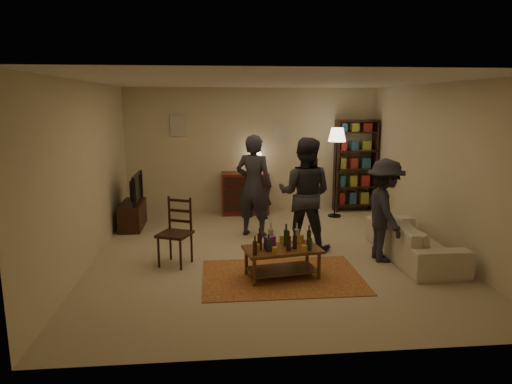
{
  "coord_description": "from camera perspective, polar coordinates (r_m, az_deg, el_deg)",
  "views": [
    {
      "loc": [
        -0.89,
        -6.95,
        2.41
      ],
      "look_at": [
        -0.21,
        0.1,
        1.0
      ],
      "focal_mm": 32.0,
      "sensor_mm": 36.0,
      "label": 1
    }
  ],
  "objects": [
    {
      "name": "room_shell",
      "position": [
        9.95,
        -4.13,
        7.81
      ],
      "size": [
        6.0,
        6.0,
        6.0
      ],
      "color": "beige",
      "rests_on": "ground"
    },
    {
      "name": "coffee_table",
      "position": [
        6.35,
        3.26,
        -7.35
      ],
      "size": [
        1.11,
        0.73,
        0.76
      ],
      "rotation": [
        0.0,
        0.0,
        0.17
      ],
      "color": "brown",
      "rests_on": "ground"
    },
    {
      "name": "floor",
      "position": [
        7.41,
        1.74,
        -7.71
      ],
      "size": [
        6.0,
        6.0,
        0.0
      ],
      "primitive_type": "plane",
      "color": "#C6B793",
      "rests_on": "ground"
    },
    {
      "name": "dining_chair",
      "position": [
        6.93,
        -9.89,
        -4.56
      ],
      "size": [
        0.58,
        0.58,
        1.02
      ],
      "rotation": [
        0.0,
        0.0,
        -0.41
      ],
      "color": "black",
      "rests_on": "ground"
    },
    {
      "name": "sofa",
      "position": [
        7.54,
        19.06,
        -5.58
      ],
      "size": [
        0.81,
        2.08,
        0.61
      ],
      "primitive_type": "imported",
      "rotation": [
        0.0,
        0.0,
        1.57
      ],
      "color": "beige",
      "rests_on": "ground"
    },
    {
      "name": "dresser",
      "position": [
        9.88,
        -1.33,
        -0.02
      ],
      "size": [
        1.0,
        0.5,
        1.36
      ],
      "color": "maroon",
      "rests_on": "ground"
    },
    {
      "name": "tv_stand",
      "position": [
        9.11,
        -15.18,
        -1.97
      ],
      "size": [
        0.4,
        1.0,
        1.06
      ],
      "color": "black",
      "rests_on": "ground"
    },
    {
      "name": "bookshelf",
      "position": [
        10.31,
        12.29,
        3.35
      ],
      "size": [
        0.9,
        0.34,
        2.02
      ],
      "color": "black",
      "rests_on": "ground"
    },
    {
      "name": "person_right",
      "position": [
        7.47,
        6.1,
        -0.26
      ],
      "size": [
        1.1,
        1.0,
        1.85
      ],
      "primitive_type": "imported",
      "rotation": [
        0.0,
        0.0,
        2.73
      ],
      "color": "#282830",
      "rests_on": "ground"
    },
    {
      "name": "rug",
      "position": [
        6.48,
        3.26,
        -10.52
      ],
      "size": [
        2.2,
        1.5,
        0.01
      ],
      "primitive_type": "cube",
      "color": "maroon",
      "rests_on": "ground"
    },
    {
      "name": "floor_lamp",
      "position": [
        9.61,
        10.08,
        6.28
      ],
      "size": [
        0.36,
        0.36,
        1.88
      ],
      "color": "black",
      "rests_on": "ground"
    },
    {
      "name": "person_left",
      "position": [
        8.18,
        -0.27,
        0.79
      ],
      "size": [
        0.8,
        0.68,
        1.84
      ],
      "primitive_type": "imported",
      "rotation": [
        0.0,
        0.0,
        2.71
      ],
      "color": "#2A2932",
      "rests_on": "ground"
    },
    {
      "name": "person_by_sofa",
      "position": [
        7.18,
        15.77,
        -2.23
      ],
      "size": [
        0.6,
        1.02,
        1.57
      ],
      "primitive_type": "imported",
      "rotation": [
        0.0,
        0.0,
        1.56
      ],
      "color": "#26262E",
      "rests_on": "ground"
    }
  ]
}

